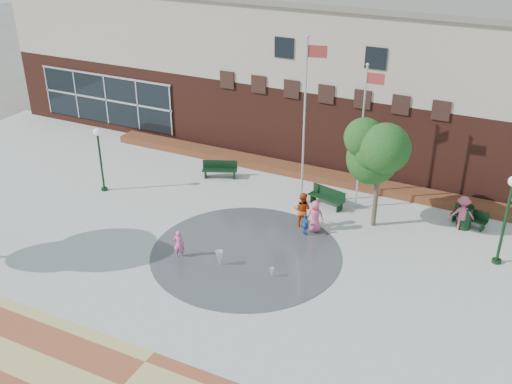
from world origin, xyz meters
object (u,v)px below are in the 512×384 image
at_px(trash_can, 465,217).
at_px(bench_left, 220,173).
at_px(flagpole_right, 363,131).
at_px(flagpole_left, 306,115).
at_px(child_splash, 179,244).

bearing_deg(trash_can, bench_left, -178.88).
bearing_deg(bench_left, flagpole_right, -23.10).
bearing_deg(bench_left, flagpole_left, -30.87).
relative_size(flagpole_right, child_splash, 5.64).
bearing_deg(flagpole_right, flagpole_left, -167.43).
height_order(flagpole_left, flagpole_right, flagpole_left).
relative_size(flagpole_left, flagpole_right, 1.16).
xyz_separation_m(bench_left, child_splash, (2.35, -7.78, 0.34)).
relative_size(flagpole_left, child_splash, 6.52).
xyz_separation_m(flagpole_right, trash_can, (5.16, 0.28, -3.53)).
xyz_separation_m(flagpole_right, child_splash, (-5.53, -7.75, -3.47)).
distance_m(trash_can, child_splash, 13.38).
bearing_deg(flagpole_right, trash_can, 0.82).
distance_m(bench_left, child_splash, 8.13).
bearing_deg(flagpole_left, bench_left, 157.12).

